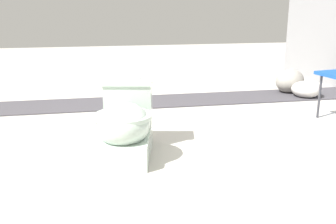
{
  "coord_description": "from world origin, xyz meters",
  "views": [
    {
      "loc": [
        2.69,
        -0.15,
        1.04
      ],
      "look_at": [
        0.11,
        0.35,
        0.3
      ],
      "focal_mm": 42.0,
      "sensor_mm": 36.0,
      "label": 1
    }
  ],
  "objects": [
    {
      "name": "toilet",
      "position": [
        0.11,
        0.05,
        0.22
      ],
      "size": [
        0.69,
        0.49,
        0.52
      ],
      "rotation": [
        0.0,
        0.0,
        -0.21
      ],
      "color": "#B2C6B7",
      "rests_on": "ground"
    },
    {
      "name": "boulder_far",
      "position": [
        -1.24,
        2.2,
        0.09
      ],
      "size": [
        0.44,
        0.44,
        0.19
      ],
      "primitive_type": "ellipsoid",
      "rotation": [
        0.0,
        0.0,
        1.04
      ],
      "color": "#B7B2AD",
      "rests_on": "ground"
    },
    {
      "name": "gravel_strip",
      "position": [
        -1.36,
        0.5,
        0.01
      ],
      "size": [
        0.56,
        8.0,
        0.01
      ],
      "primitive_type": "cube",
      "color": "#423F44",
      "rests_on": "ground"
    },
    {
      "name": "ground_plane",
      "position": [
        0.0,
        0.0,
        0.0
      ],
      "size": [
        14.0,
        14.0,
        0.0
      ],
      "primitive_type": "plane",
      "color": "#B7B2A8"
    },
    {
      "name": "boulder_near",
      "position": [
        -1.5,
        2.13,
        0.14
      ],
      "size": [
        0.47,
        0.49,
        0.28
      ],
      "primitive_type": "ellipsoid",
      "rotation": [
        0.0,
        0.0,
        2.14
      ],
      "color": "gray",
      "rests_on": "ground"
    }
  ]
}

